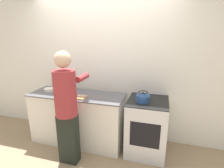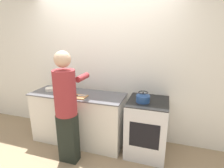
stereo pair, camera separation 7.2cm
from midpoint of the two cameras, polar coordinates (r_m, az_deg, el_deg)
ground_plane at (r=3.06m, az=-6.20°, el=-21.51°), size 12.00×12.00×0.00m
wall_back at (r=3.15m, az=-1.66°, el=5.75°), size 8.00×0.05×2.60m
counter at (r=3.17m, az=-10.19°, el=-10.74°), size 1.61×0.59×0.89m
oven at (r=2.91m, az=11.99°, el=-13.56°), size 0.61×0.65×0.88m
person at (r=2.53m, az=-13.88°, el=-6.45°), size 0.35×0.59×1.66m
cutting_board at (r=2.84m, az=-10.41°, el=-4.07°), size 0.29×0.20×0.02m
knife at (r=2.85m, az=-9.98°, el=-3.71°), size 0.22×0.11×0.01m
kettle at (r=2.64m, az=10.86°, el=-4.46°), size 0.21×0.21×0.15m
bowl_prep at (r=3.28m, az=-18.95°, el=-1.63°), size 0.16×0.16×0.06m
canister_jar at (r=3.20m, az=-12.44°, el=-0.56°), size 0.12×0.12×0.16m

